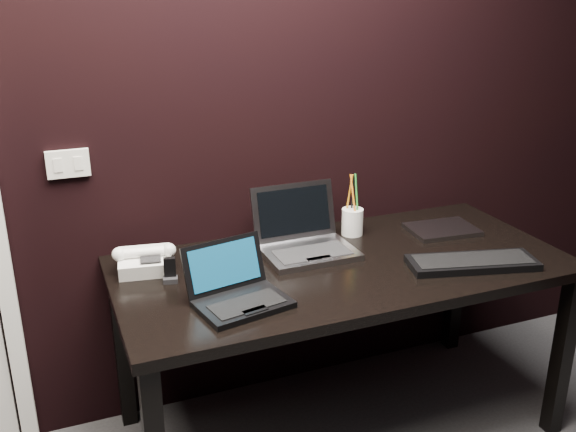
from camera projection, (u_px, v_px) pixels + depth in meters
name	position (u px, v px, depth m)	size (l,w,h in m)	color
wall_back	(231.00, 102.00, 2.46)	(4.00, 4.00, 0.00)	black
wall_switch	(68.00, 164.00, 2.30)	(0.15, 0.02, 0.10)	silver
desk	(342.00, 281.00, 2.44)	(1.70, 0.80, 0.74)	black
netbook	(238.00, 292.00, 2.10)	(0.33, 0.31, 0.19)	black
silver_laptop	(305.00, 241.00, 2.49)	(0.35, 0.32, 0.24)	#9B9BA0
ext_keyboard	(472.00, 262.00, 2.38)	(0.50, 0.27, 0.03)	black
closed_laptop	(442.00, 229.00, 2.71)	(0.30, 0.22, 0.02)	gray
desk_phone	(145.00, 261.00, 2.33)	(0.23, 0.20, 0.11)	silver
mobile_phone	(170.00, 273.00, 2.25)	(0.06, 0.05, 0.09)	black
pen_cup	(352.00, 221.00, 2.66)	(0.09, 0.09, 0.26)	silver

